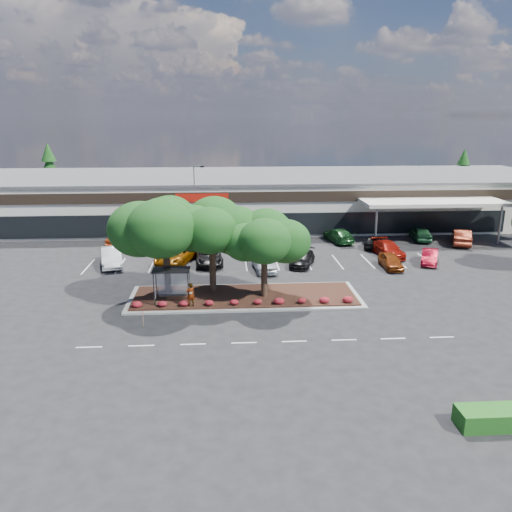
{
  "coord_description": "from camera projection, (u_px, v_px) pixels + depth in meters",
  "views": [
    {
      "loc": [
        -3.5,
        -32.74,
        13.81
      ],
      "look_at": [
        -0.94,
        6.89,
        2.6
      ],
      "focal_mm": 35.0,
      "sensor_mm": 36.0,
      "label": 1
    }
  ],
  "objects": [
    {
      "name": "car_13",
      "position": [
        272.0,
        243.0,
        53.09
      ],
      "size": [
        3.56,
        5.77,
        1.49
      ],
      "primitive_type": "imported",
      "rotation": [
        0.0,
        0.0,
        3.36
      ],
      "color": "black",
      "rests_on": "ground"
    },
    {
      "name": "car_4",
      "position": [
        264.0,
        261.0,
        46.02
      ],
      "size": [
        2.37,
        4.96,
        1.63
      ],
      "primitive_type": "imported",
      "rotation": [
        0.0,
        0.0,
        0.09
      ],
      "color": "silver",
      "rests_on": "ground"
    },
    {
      "name": "landscape_island",
      "position": [
        245.0,
        297.0,
        39.09
      ],
      "size": [
        18.0,
        6.0,
        0.26
      ],
      "color": "gray",
      "rests_on": "ground"
    },
    {
      "name": "lane_markings",
      "position": [
        262.0,
        273.0,
        45.41
      ],
      "size": [
        33.12,
        20.06,
        0.01
      ],
      "color": "silver",
      "rests_on": "ground"
    },
    {
      "name": "car_9",
      "position": [
        124.0,
        239.0,
        54.37
      ],
      "size": [
        3.1,
        5.5,
        1.72
      ],
      "primitive_type": "imported",
      "rotation": [
        0.0,
        0.0,
        2.88
      ],
      "color": "#6B1D06",
      "rests_on": "ground"
    },
    {
      "name": "car_3",
      "position": [
        209.0,
        256.0,
        47.99
      ],
      "size": [
        2.92,
        5.68,
        1.53
      ],
      "primitive_type": "imported",
      "rotation": [
        0.0,
        0.0,
        0.07
      ],
      "color": "black",
      "rests_on": "ground"
    },
    {
      "name": "car_0",
      "position": [
        112.0,
        257.0,
        47.36
      ],
      "size": [
        2.95,
        5.5,
        1.72
      ],
      "primitive_type": "imported",
      "rotation": [
        0.0,
        0.0,
        0.23
      ],
      "color": "white",
      "rests_on": "ground"
    },
    {
      "name": "bus_shelter",
      "position": [
        172.0,
        276.0,
        37.15
      ],
      "size": [
        2.75,
        1.55,
        2.59
      ],
      "color": "black",
      "rests_on": "landscape_island"
    },
    {
      "name": "retail_store",
      "position": [
        251.0,
        198.0,
        67.12
      ],
      "size": [
        80.4,
        25.2,
        6.25
      ],
      "color": "white",
      "rests_on": "ground"
    },
    {
      "name": "ground",
      "position": [
        275.0,
        317.0,
        35.41
      ],
      "size": [
        160.0,
        160.0,
        0.0
      ],
      "primitive_type": "plane",
      "color": "black",
      "rests_on": "ground"
    },
    {
      "name": "shrub_row",
      "position": [
        246.0,
        302.0,
        36.97
      ],
      "size": [
        17.0,
        0.8,
        0.5
      ],
      "primitive_type": null,
      "color": "maroon",
      "rests_on": "landscape_island"
    },
    {
      "name": "light_pole",
      "position": [
        196.0,
        207.0,
        57.19
      ],
      "size": [
        1.43,
        0.51,
        8.5
      ],
      "rotation": [
        0.0,
        0.0,
        -0.09
      ],
      "color": "gray",
      "rests_on": "ground"
    },
    {
      "name": "car_10",
      "position": [
        181.0,
        240.0,
        53.82
      ],
      "size": [
        3.26,
        6.29,
        1.69
      ],
      "primitive_type": "imported",
      "rotation": [
        0.0,
        0.0,
        3.07
      ],
      "color": "black",
      "rests_on": "ground"
    },
    {
      "name": "conifer_north_west",
      "position": [
        51.0,
        175.0,
        76.37
      ],
      "size": [
        4.4,
        4.4,
        10.0
      ],
      "primitive_type": "cone",
      "color": "#0D350E",
      "rests_on": "ground"
    },
    {
      "name": "car_8",
      "position": [
        430.0,
        257.0,
        48.1
      ],
      "size": [
        2.99,
        4.35,
        1.36
      ],
      "primitive_type": "imported",
      "rotation": [
        0.0,
        0.0,
        -0.42
      ],
      "color": "maroon",
      "rests_on": "ground"
    },
    {
      "name": "car_16",
      "position": [
        421.0,
        233.0,
        57.06
      ],
      "size": [
        2.68,
        5.0,
        1.62
      ],
      "primitive_type": "imported",
      "rotation": [
        0.0,
        0.0,
        2.97
      ],
      "color": "#1D4D2B",
      "rests_on": "ground"
    },
    {
      "name": "island_tree_east",
      "position": [
        264.0,
        256.0,
        37.98
      ],
      "size": [
        5.8,
        5.8,
        6.5
      ],
      "primitive_type": null,
      "color": "#0D350E",
      "rests_on": "landscape_island"
    },
    {
      "name": "conifer_north_east",
      "position": [
        462.0,
        177.0,
        78.55
      ],
      "size": [
        3.96,
        3.96,
        9.0
      ],
      "primitive_type": "cone",
      "color": "#0D350E",
      "rests_on": "ground"
    },
    {
      "name": "car_5",
      "position": [
        302.0,
        259.0,
        47.48
      ],
      "size": [
        3.31,
        4.93,
        1.33
      ],
      "primitive_type": "imported",
      "rotation": [
        0.0,
        0.0,
        -0.35
      ],
      "color": "black",
      "rests_on": "ground"
    },
    {
      "name": "island_tree_west",
      "position": [
        166.0,
        246.0,
        38.09
      ],
      "size": [
        7.2,
        7.2,
        7.89
      ],
      "primitive_type": null,
      "color": "#0D350E",
      "rests_on": "landscape_island"
    },
    {
      "name": "car_6",
      "position": [
        388.0,
        249.0,
        50.65
      ],
      "size": [
        2.58,
        5.23,
        1.46
      ],
      "primitive_type": "imported",
      "rotation": [
        0.0,
        0.0,
        0.11
      ],
      "color": "maroon",
      "rests_on": "ground"
    },
    {
      "name": "car_7",
      "position": [
        391.0,
        261.0,
        46.65
      ],
      "size": [
        1.7,
        4.06,
        1.37
      ],
      "primitive_type": "imported",
      "rotation": [
        0.0,
        0.0,
        -0.02
      ],
      "color": "maroon",
      "rests_on": "ground"
    },
    {
      "name": "person_waiting",
      "position": [
        191.0,
        295.0,
        36.55
      ],
      "size": [
        0.75,
        0.62,
        1.78
      ],
      "primitive_type": "imported",
      "rotation": [
        0.0,
        0.0,
        3.49
      ],
      "color": "#594C47",
      "rests_on": "landscape_island"
    },
    {
      "name": "car_14",
      "position": [
        339.0,
        235.0,
        56.37
      ],
      "size": [
        3.03,
        5.51,
        1.51
      ],
      "primitive_type": "imported",
      "rotation": [
        0.0,
        0.0,
        3.32
      ],
      "color": "#16431B",
      "rests_on": "ground"
    },
    {
      "name": "car_15",
      "position": [
        373.0,
        241.0,
        53.87
      ],
      "size": [
        3.03,
        4.35,
        1.38
      ],
      "primitive_type": "imported",
      "rotation": [
        0.0,
        0.0,
        2.76
      ],
      "color": "black",
      "rests_on": "ground"
    },
    {
      "name": "car_1",
      "position": [
        176.0,
        255.0,
        48.22
      ],
      "size": [
        4.36,
        6.58,
        1.68
      ],
      "primitive_type": "imported",
      "rotation": [
        0.0,
        0.0,
        -0.28
      ],
      "color": "#783D03",
      "rests_on": "ground"
    },
    {
      "name": "car_11",
      "position": [
        236.0,
        241.0,
        53.83
      ],
      "size": [
        3.22,
        4.6,
        1.45
      ],
      "primitive_type": "imported",
      "rotation": [
        0.0,
        0.0,
        2.75
      ],
      "color": "#B1B7BD",
      "rests_on": "ground"
    },
    {
      "name": "island_tree_mid",
      "position": [
        212.0,
        246.0,
        39.06
      ],
      "size": [
        6.6,
        6.6,
        7.32
      ],
      "primitive_type": null,
      "color": "#0D350E",
      "rests_on": "landscape_island"
    },
    {
      "name": "car_12",
      "position": [
        287.0,
        239.0,
        55.01
      ],
      "size": [
        2.67,
        5.1,
        1.37
      ],
      "primitive_type": "imported",
      "rotation": [
        0.0,
        0.0,
        3.22
      ],
      "color": "#989DA2",
      "rests_on": "ground"
    },
    {
      "name": "survey_stake",
      "position": [
        143.0,
        317.0,
        33.69
      ],
      "size": [
        0.08,
        0.14,
        1.1
      ],
      "color": "tan",
      "rests_on": "ground"
    },
    {
      "name": "car_17",
      "position": [
        461.0,
        237.0,
        55.27
      ],
      "size": [
        3.62,
        5.5,
        1.71
      ],
      "primitive_type": "imported",
      "rotation": [
        0.0,
        0.0,
        2.76
      ],
      "color": "maroon",
      "rests_on": "ground"
    }
  ]
}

